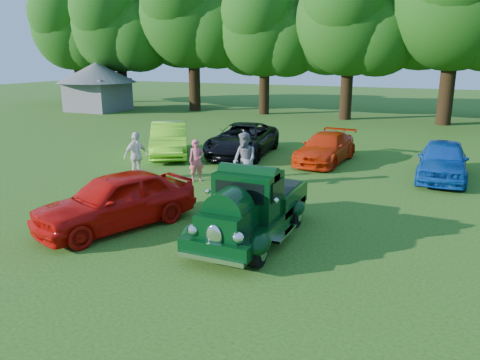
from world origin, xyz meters
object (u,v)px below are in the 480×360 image
at_px(back_car_lime, 169,139).
at_px(gazebo, 97,81).
at_px(back_car_blue, 443,160).
at_px(spectator_pink, 196,161).
at_px(hero_pickup, 251,209).
at_px(spectator_grey, 245,160).
at_px(back_car_black, 243,140).
at_px(spectator_white, 136,156).
at_px(red_convertible, 116,200).
at_px(back_car_orange, 326,148).

height_order(back_car_lime, gazebo, gazebo).
xyz_separation_m(back_car_blue, spectator_pink, (-8.18, -3.90, 0.04)).
relative_size(hero_pickup, back_car_blue, 1.06).
bearing_deg(hero_pickup, spectator_grey, 115.42).
bearing_deg(back_car_black, gazebo, 141.25).
height_order(back_car_lime, spectator_pink, spectator_pink).
bearing_deg(spectator_white, back_car_lime, 33.12).
bearing_deg(spectator_grey, gazebo, 174.19).
xyz_separation_m(spectator_pink, gazebo, (-18.31, 16.38, 1.64)).
height_order(hero_pickup, back_car_black, hero_pickup).
bearing_deg(spectator_pink, red_convertible, -128.88).
bearing_deg(red_convertible, back_car_lime, 135.87).
bearing_deg(back_car_orange, back_car_black, -174.25).
xyz_separation_m(spectator_grey, spectator_white, (-4.06, -0.69, -0.07)).
xyz_separation_m(hero_pickup, back_car_orange, (-0.38, 9.20, -0.14)).
distance_m(back_car_lime, spectator_white, 4.29).
bearing_deg(back_car_blue, hero_pickup, -117.60).
height_order(back_car_lime, spectator_white, spectator_white).
bearing_deg(gazebo, spectator_white, -46.56).
bearing_deg(gazebo, spectator_pink, -41.82).
height_order(hero_pickup, spectator_grey, spectator_grey).
relative_size(back_car_orange, back_car_blue, 1.02).
xyz_separation_m(red_convertible, spectator_pink, (-0.34, 5.02, 0.02)).
relative_size(hero_pickup, spectator_white, 2.56).
distance_m(back_car_lime, spectator_pink, 4.80).
bearing_deg(gazebo, back_car_lime, -40.81).
bearing_deg(spectator_pink, spectator_white, 154.32).
bearing_deg(back_car_black, back_car_orange, -5.19).
relative_size(red_convertible, back_car_black, 0.84).
xyz_separation_m(hero_pickup, gazebo, (-22.24, 20.64, 1.64)).
relative_size(spectator_white, gazebo, 0.28).
distance_m(hero_pickup, back_car_orange, 9.21).
bearing_deg(back_car_orange, gazebo, 157.14).
distance_m(spectator_pink, gazebo, 24.62).
xyz_separation_m(back_car_orange, spectator_pink, (-3.55, -4.94, 0.14)).
xyz_separation_m(red_convertible, back_car_black, (-0.64, 9.89, -0.02)).
relative_size(red_convertible, back_car_blue, 1.03).
bearing_deg(spectator_white, red_convertible, -132.80).
distance_m(back_car_black, back_car_orange, 3.85).
distance_m(red_convertible, spectator_grey, 5.28).
height_order(hero_pickup, back_car_lime, hero_pickup).
bearing_deg(back_car_black, back_car_lime, -161.16).
bearing_deg(back_car_lime, back_car_orange, -18.66).
bearing_deg(back_car_lime, red_convertible, -97.36).
distance_m(back_car_orange, back_car_blue, 4.74).
relative_size(hero_pickup, back_car_orange, 1.05).
relative_size(red_convertible, spectator_pink, 2.86).
xyz_separation_m(back_car_orange, gazebo, (-21.86, 11.44, 1.78)).
bearing_deg(back_car_lime, back_car_blue, -28.62).
distance_m(back_car_orange, gazebo, 24.74).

